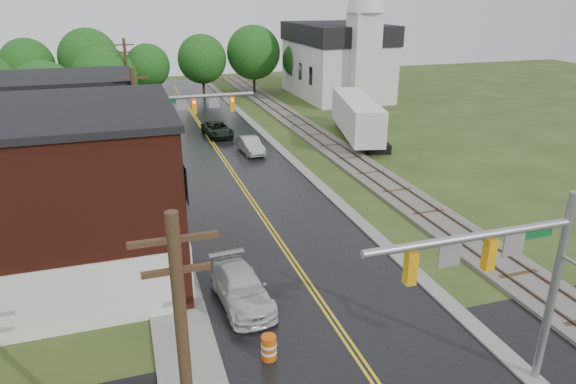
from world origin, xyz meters
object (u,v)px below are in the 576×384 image
traffic_signal_near (507,266)px  tree_left_e (107,81)px  brick_building (19,200)px  tree_left_c (47,97)px  traffic_signal_far (184,115)px  suv_dark (217,129)px  semi_trailer (357,116)px  construction_barrel (269,348)px  sedan_silver (250,145)px  pickup_white (241,288)px  church (340,53)px  utility_pole_c (128,83)px  utility_pole_b (139,140)px

traffic_signal_near → tree_left_e: tree_left_e is taller
brick_building → tree_left_c: size_ratio=1.87×
traffic_signal_far → tree_left_e: 19.65m
brick_building → suv_dark: 27.67m
semi_trailer → construction_barrel: size_ratio=12.48×
tree_left_c → sedan_silver: (16.44, -7.46, -3.82)m
suv_dark → tree_left_c: bearing=171.4°
tree_left_e → construction_barrel: (5.59, -39.96, -4.30)m
tree_left_e → pickup_white: size_ratio=1.63×
tree_left_e → suv_dark: tree_left_e is taller
church → pickup_white: 49.86m
church → pickup_white: size_ratio=4.00×
utility_pole_c → construction_barrel: utility_pole_c is taller
utility_pole_b → utility_pole_c: size_ratio=1.00×
utility_pole_c → construction_barrel: 38.46m
tree_left_e → traffic_signal_far: bearing=-74.1°
sedan_silver → construction_barrel: bearing=-107.2°
church → construction_barrel: church is taller
sedan_silver → pickup_white: size_ratio=0.84×
semi_trailer → construction_barrel: semi_trailer is taller
tree_left_e → sedan_silver: tree_left_e is taller
traffic_signal_near → sedan_silver: traffic_signal_near is taller
construction_barrel → tree_left_e: bearing=98.0°
brick_building → semi_trailer: size_ratio=1.12×
utility_pole_b → utility_pole_c: (0.00, 22.00, 0.00)m
construction_barrel → pickup_white: bearing=91.7°
pickup_white → tree_left_c: bearing=105.1°
tree_left_e → suv_dark: 12.68m
tree_left_e → sedan_silver: 18.14m
traffic_signal_near → pickup_white: size_ratio=1.47×
utility_pole_c → tree_left_c: (-7.05, -4.10, -0.21)m
tree_left_c → semi_trailer: 27.84m
brick_building → tree_left_c: bearing=93.1°
traffic_signal_far → tree_left_e: (-5.38, 18.90, -0.16)m
traffic_signal_far → construction_barrel: (0.21, -21.06, -4.46)m
tree_left_e → semi_trailer: (22.04, -12.25, -2.49)m
tree_left_c → construction_barrel: (10.59, -33.96, -4.00)m
traffic_signal_near → construction_barrel: (-6.73, 3.94, -4.46)m
traffic_signal_far → utility_pole_b: (-3.33, -5.00, -0.25)m
church → traffic_signal_far: (-23.47, -26.74, -0.86)m
suv_dark → brick_building: bearing=-124.2°
utility_pole_b → utility_pole_c: 22.00m
church → tree_left_c: size_ratio=2.61×
brick_building → tree_left_c: brick_building is taller
tree_left_c → tree_left_e: (5.00, 6.00, 0.30)m
utility_pole_b → tree_left_c: size_ratio=1.18×
construction_barrel → traffic_signal_near: bearing=-30.3°
utility_pole_b → construction_barrel: size_ratio=8.80×
utility_pole_c → semi_trailer: (19.99, -10.35, -2.40)m
tree_left_e → pickup_white: bearing=-81.3°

